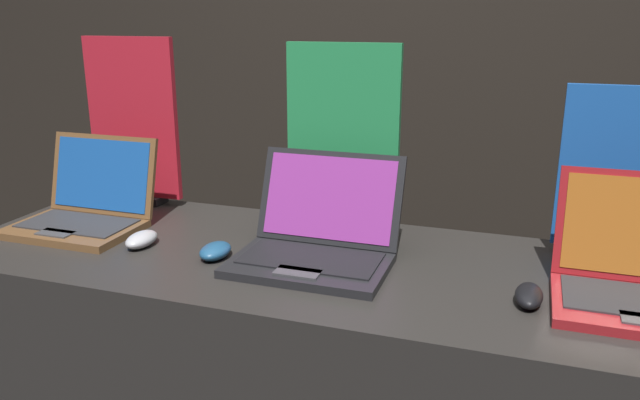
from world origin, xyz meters
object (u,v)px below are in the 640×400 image
Objects in this scene: mouse_front at (141,239)px; mouse_back at (529,295)px; promo_stand_front at (133,125)px; laptop_middle at (318,238)px; promo_stand_back at (634,180)px; mouse_middle at (215,251)px; laptop_front at (85,207)px; promo_stand_middle at (343,146)px.

mouse_front is 0.98× the size of mouse_back.
laptop_middle is (0.70, -0.28, -0.19)m from promo_stand_front.
promo_stand_back is (1.16, 0.31, 0.18)m from mouse_front.
promo_stand_front is (-0.24, 0.34, 0.23)m from mouse_front.
promo_stand_front is at bearing 162.76° from mouse_back.
laptop_middle is 0.50m from mouse_back.
promo_stand_back is (0.94, 0.32, 0.18)m from mouse_middle.
mouse_back is 0.27× the size of promo_stand_back.
laptop_front is at bearing 174.46° from mouse_back.
promo_stand_middle reaches higher than promo_stand_back.
mouse_front is at bearing -172.86° from laptop_middle.
laptop_front is at bearing -90.00° from promo_stand_front.
promo_stand_back is at bearing 14.75° from mouse_front.
promo_stand_front reaches higher than promo_stand_middle.
mouse_middle is at bearing -164.17° from laptop_middle.
mouse_back is 0.44m from promo_stand_back.
mouse_middle is at bearing 178.57° from mouse_back.
laptop_front reaches higher than mouse_middle.
promo_stand_back reaches higher than laptop_front.
promo_stand_front is 0.78m from laptop_middle.
promo_stand_front is 0.62m from mouse_middle.
promo_stand_back is at bearing 18.57° from mouse_middle.
promo_stand_front is at bearing 142.47° from mouse_middle.
mouse_back is at bearing -30.78° from promo_stand_middle.
mouse_back is at bearing -5.54° from laptop_front.
promo_stand_middle reaches higher than mouse_middle.
promo_stand_front reaches higher than mouse_middle.
mouse_front is at bearing 177.09° from mouse_middle.
laptop_middle is 0.26m from mouse_middle.
laptop_front reaches higher than mouse_back.
mouse_front is at bearing 178.23° from mouse_back.
mouse_front is at bearing -55.02° from promo_stand_front.
promo_stand_front is at bearing 124.98° from mouse_front.
laptop_middle is at bearing -90.00° from promo_stand_middle.
laptop_middle is at bearing -21.92° from promo_stand_front.
mouse_middle is (0.46, -0.35, -0.23)m from promo_stand_front.
mouse_front is 1.22m from promo_stand_back.
laptop_front is 0.74m from promo_stand_middle.
mouse_middle is at bearing -37.53° from promo_stand_front.
mouse_front and mouse_middle have the same top height.
laptop_middle is 0.76m from promo_stand_back.
promo_stand_middle is at bearing 90.00° from laptop_middle.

